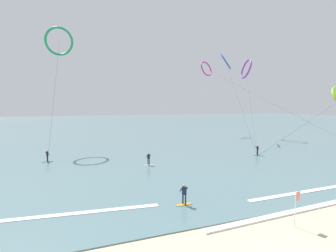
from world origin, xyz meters
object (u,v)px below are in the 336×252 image
at_px(surfer_ivory, 149,160).
at_px(kite_emerald, 59,41).
at_px(kite_cobalt, 226,61).
at_px(surfer_amber, 184,196).
at_px(surfer_teal, 257,151).
at_px(beach_flag, 297,203).
at_px(surfer_navy, 47,157).
at_px(kite_violet, 246,69).
at_px(kite_magenta, 206,69).

height_order(surfer_ivory, kite_emerald, kite_emerald).
relative_size(surfer_ivory, kite_cobalt, 0.08).
height_order(surfer_ivory, surfer_amber, same).
relative_size(surfer_teal, beach_flag, 0.70).
xyz_separation_m(surfer_amber, surfer_navy, (-12.72, 19.56, 0.00)).
bearing_deg(beach_flag, surfer_navy, 126.45).
distance_m(kite_emerald, kite_cobalt, 35.99).
bearing_deg(beach_flag, surfer_ivory, 106.01).
height_order(surfer_teal, kite_violet, kite_violet).
distance_m(surfer_amber, surfer_navy, 23.33).
distance_m(surfer_teal, kite_emerald, 40.19).
distance_m(surfer_ivory, kite_cobalt, 35.00).
bearing_deg(kite_cobalt, surfer_teal, -156.25).
bearing_deg(surfer_navy, surfer_amber, 11.10).
bearing_deg(beach_flag, kite_cobalt, 63.38).
xyz_separation_m(kite_cobalt, beach_flag, (-18.49, -36.89, -17.05)).
bearing_deg(kite_cobalt, beach_flag, -165.70).
height_order(kite_violet, kite_magenta, kite_magenta).
bearing_deg(surfer_ivory, surfer_amber, 153.06).
bearing_deg(surfer_navy, surfer_teal, 56.72).
bearing_deg(surfer_ivory, kite_violet, -81.43).
distance_m(surfer_teal, surfer_amber, 22.84).
bearing_deg(kite_emerald, surfer_navy, 59.25).
relative_size(surfer_ivory, kite_violet, 0.07).
distance_m(kite_magenta, beach_flag, 55.26).
bearing_deg(surfer_teal, kite_emerald, -99.49).
bearing_deg(kite_magenta, surfer_amber, -144.99).
height_order(surfer_navy, beach_flag, beach_flag).
xyz_separation_m(surfer_ivory, kite_cobalt, (23.78, 18.45, 17.85)).
relative_size(surfer_navy, kite_cobalt, 0.08).
height_order(surfer_navy, kite_violet, kite_violet).
bearing_deg(kite_violet, surfer_amber, -28.98).
xyz_separation_m(surfer_amber, kite_emerald, (-11.76, 31.38, 19.18)).
height_order(kite_emerald, beach_flag, kite_emerald).
height_order(surfer_amber, kite_magenta, kite_magenta).
xyz_separation_m(kite_violet, kite_magenta, (-6.72, 9.02, 1.06)).
height_order(surfer_teal, kite_emerald, kite_emerald).
bearing_deg(surfer_ivory, kite_magenta, -64.80).
bearing_deg(kite_cobalt, kite_emerald, 131.10).
xyz_separation_m(surfer_teal, kite_violet, (13.65, 20.94, 16.94)).
distance_m(kite_violet, kite_cobalt, 8.52).
distance_m(surfer_navy, kite_violet, 50.22).
xyz_separation_m(surfer_ivory, kite_violet, (31.80, 21.18, 16.94)).
distance_m(surfer_amber, kite_violet, 49.97).
bearing_deg(surfer_teal, surfer_navy, -80.00).
bearing_deg(surfer_navy, kite_magenta, 99.85).
xyz_separation_m(kite_emerald, beach_flag, (17.47, -36.78, -18.37)).
height_order(kite_emerald, kite_cobalt, kite_emerald).
bearing_deg(surfer_amber, surfer_navy, 7.41).
bearing_deg(surfer_amber, kite_emerald, -5.10).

